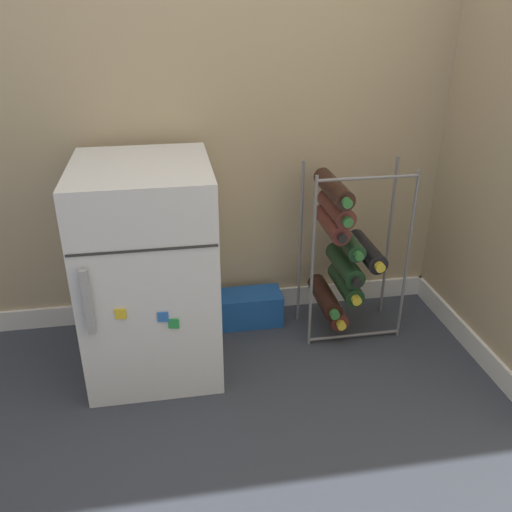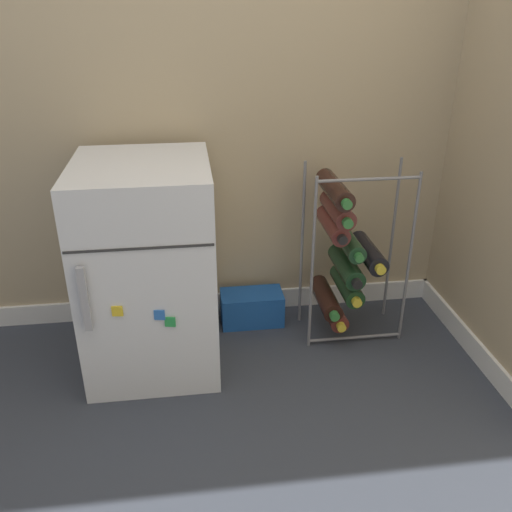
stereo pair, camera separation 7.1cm
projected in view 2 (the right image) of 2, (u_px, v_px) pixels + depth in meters
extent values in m
plane|color=#333842|center=(267.00, 406.00, 1.90)|extent=(14.00, 14.00, 0.00)
cube|color=tan|center=(242.00, 10.00, 1.98)|extent=(6.72, 0.06, 2.50)
cube|color=white|center=(246.00, 300.00, 2.47)|extent=(6.72, 0.01, 0.09)
cube|color=silver|center=(149.00, 267.00, 2.00)|extent=(0.47, 0.52, 0.79)
cube|color=#2D2D2D|center=(140.00, 249.00, 1.68)|extent=(0.46, 0.00, 0.01)
cube|color=#9E9EA3|center=(85.00, 299.00, 1.71)|extent=(0.02, 0.02, 0.23)
cube|color=yellow|center=(117.00, 311.00, 1.76)|extent=(0.04, 0.01, 0.04)
cube|color=green|center=(170.00, 322.00, 1.80)|extent=(0.04, 0.01, 0.04)
cube|color=blue|center=(159.00, 315.00, 1.79)|extent=(0.04, 0.01, 0.04)
cylinder|color=slate|center=(312.00, 267.00, 2.07)|extent=(0.01, 0.01, 0.72)
cylinder|color=slate|center=(409.00, 261.00, 2.12)|extent=(0.01, 0.01, 0.72)
cylinder|color=slate|center=(302.00, 246.00, 2.24)|extent=(0.01, 0.01, 0.72)
cylinder|color=slate|center=(392.00, 241.00, 2.29)|extent=(0.01, 0.01, 0.72)
cylinder|color=slate|center=(354.00, 337.00, 2.24)|extent=(0.39, 0.01, 0.01)
cylinder|color=slate|center=(369.00, 179.00, 1.95)|extent=(0.39, 0.01, 0.01)
cylinder|color=#56231E|center=(332.00, 309.00, 2.28)|extent=(0.07, 0.26, 0.07)
cylinder|color=gold|center=(341.00, 327.00, 2.16)|extent=(0.04, 0.02, 0.04)
cylinder|color=black|center=(326.00, 298.00, 2.26)|extent=(0.08, 0.26, 0.08)
cylinder|color=#2D7033|center=(335.00, 316.00, 2.13)|extent=(0.04, 0.02, 0.04)
cylinder|color=#19381E|center=(347.00, 285.00, 2.24)|extent=(0.08, 0.25, 0.08)
cylinder|color=gold|center=(357.00, 302.00, 2.12)|extent=(0.04, 0.02, 0.04)
cylinder|color=#19381E|center=(346.00, 266.00, 2.20)|extent=(0.08, 0.28, 0.08)
cylinder|color=black|center=(357.00, 284.00, 2.07)|extent=(0.04, 0.02, 0.04)
cylinder|color=black|center=(368.00, 253.00, 2.19)|extent=(0.08, 0.27, 0.08)
cylinder|color=gold|center=(380.00, 269.00, 2.06)|extent=(0.04, 0.02, 0.04)
cylinder|color=#19381E|center=(348.00, 242.00, 2.15)|extent=(0.07, 0.27, 0.07)
cylinder|color=#2D7033|center=(359.00, 258.00, 2.02)|extent=(0.03, 0.02, 0.03)
cylinder|color=#56231E|center=(333.00, 225.00, 2.11)|extent=(0.07, 0.26, 0.07)
cylinder|color=black|center=(342.00, 240.00, 1.99)|extent=(0.04, 0.02, 0.04)
cylinder|color=#56231E|center=(337.00, 209.00, 2.09)|extent=(0.08, 0.26, 0.08)
cylinder|color=#2D7033|center=(348.00, 223.00, 1.96)|extent=(0.04, 0.02, 0.04)
cylinder|color=black|center=(335.00, 189.00, 2.05)|extent=(0.08, 0.30, 0.08)
cylinder|color=#2D7033|center=(347.00, 204.00, 1.90)|extent=(0.04, 0.02, 0.04)
cube|color=#194C9E|center=(252.00, 308.00, 2.36)|extent=(0.27, 0.14, 0.14)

